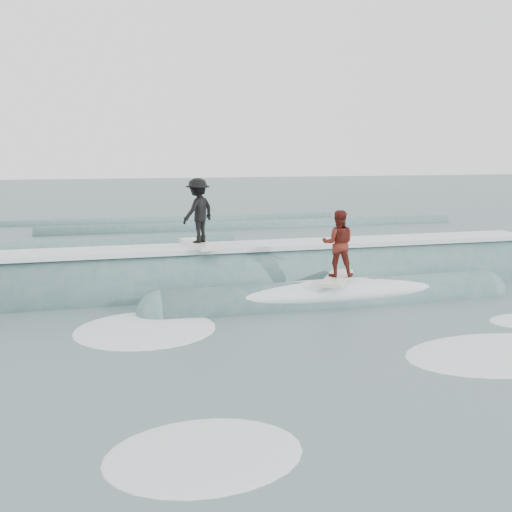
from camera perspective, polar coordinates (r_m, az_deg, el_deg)
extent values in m
plane|color=#415B5F|center=(11.76, 5.29, -8.83)|extent=(160.00, 160.00, 0.00)
cylinder|color=#3A5F63|center=(16.54, -0.89, -3.15)|extent=(18.36, 2.28, 2.28)
cylinder|color=#3A5F63|center=(15.06, 7.83, -4.60)|extent=(9.00, 1.19, 1.19)
sphere|color=#3A5F63|center=(14.01, -9.52, -5.78)|extent=(1.19, 1.19, 1.19)
sphere|color=#3A5F63|center=(17.27, 21.79, -3.33)|extent=(1.19, 1.19, 1.19)
cube|color=white|center=(16.30, -0.90, 0.98)|extent=(18.00, 1.30, 0.14)
ellipsoid|color=white|center=(14.99, 7.86, -3.49)|extent=(7.60, 1.30, 0.60)
cube|color=silver|center=(16.01, -5.75, 1.20)|extent=(0.89, 2.07, 0.10)
imported|color=black|center=(15.89, -5.81, 4.55)|extent=(1.30, 1.27, 1.78)
cube|color=silver|center=(14.94, 8.13, -2.19)|extent=(1.53, 1.98, 0.10)
imported|color=#55160F|center=(14.77, 8.22, 1.26)|extent=(1.00, 0.89, 1.72)
ellipsoid|color=white|center=(12.93, -11.01, -7.20)|extent=(3.47, 2.37, 0.10)
ellipsoid|color=white|center=(7.83, -5.22, -19.13)|extent=(2.64, 1.80, 0.10)
ellipsoid|color=white|center=(12.20, 23.50, -8.95)|extent=(3.25, 2.22, 0.10)
cylinder|color=#3A5F63|center=(29.68, 0.22, 2.83)|extent=(22.00, 0.80, 0.80)
cylinder|color=#3A5F63|center=(32.73, -10.74, 3.35)|extent=(22.00, 0.60, 0.60)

